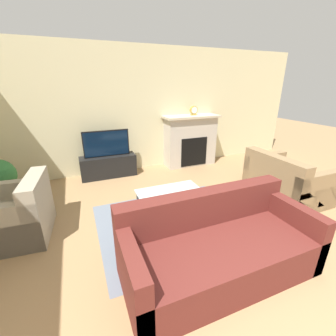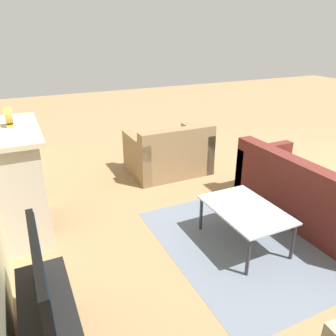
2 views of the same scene
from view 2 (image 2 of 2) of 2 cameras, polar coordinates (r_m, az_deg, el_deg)
The scene contains 7 objects.
area_rug at distance 3.88m, azimuth 13.94°, elevation -12.14°, with size 2.15×1.84×0.00m.
fireplace at distance 4.09m, azimuth -24.28°, elevation -1.51°, with size 1.35×0.50×1.22m.
tv at distance 2.29m, azimuth -21.09°, elevation -18.07°, with size 0.94×0.06×0.55m.
couch_sectional at distance 4.40m, azimuth 23.75°, elevation -4.72°, with size 2.03×0.90×0.82m.
couch_loveseat at distance 5.34m, azimuth 0.17°, elevation 2.20°, with size 0.92×1.23×0.82m.
coffee_table at distance 3.61m, azimuth 13.33°, elevation -7.45°, with size 0.95×0.64×0.44m.
mantel_clock at distance 3.94m, azimuth -26.00°, elevation 8.09°, with size 0.18×0.07×0.21m.
Camera 2 is at (-2.46, 4.22, 2.19)m, focal length 35.00 mm.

